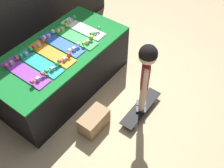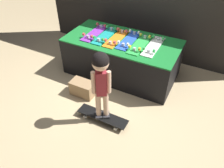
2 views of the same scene
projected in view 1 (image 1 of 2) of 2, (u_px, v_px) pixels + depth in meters
The scene contains 11 objects.
ground_plane at pixel (98, 105), 3.62m from camera, with size 16.00×16.00×0.00m, color tan.
display_rack at pixel (61, 68), 3.63m from camera, with size 1.92×0.96×0.68m.
skateboard_purple_on_rack at pixel (25, 72), 3.08m from camera, with size 0.19×0.69×0.09m.
skateboard_teal_on_rack at pixel (39, 62), 3.19m from camera, with size 0.19×0.69×0.09m.
skateboard_orange_on_rack at pixel (52, 53), 3.31m from camera, with size 0.19×0.69×0.09m.
skateboard_blue_on_rack at pixel (61, 43), 3.44m from camera, with size 0.19×0.69×0.09m.
skateboard_green_on_rack at pixel (75, 37), 3.53m from camera, with size 0.19×0.69×0.09m.
skateboard_white_on_rack at pixel (83, 28), 3.67m from camera, with size 0.19×0.69×0.09m.
skateboard_on_floor at pixel (141, 108), 3.50m from camera, with size 0.75×0.19×0.09m.
child at pixel (146, 68), 2.94m from camera, with size 0.24×0.21×1.04m.
storage_box at pixel (94, 121), 3.30m from camera, with size 0.39×0.23×0.24m.
Camera 1 is at (-1.68, -1.47, 2.87)m, focal length 42.00 mm.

